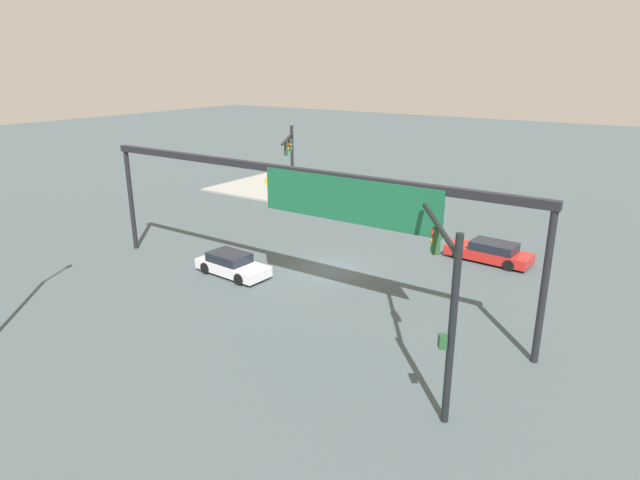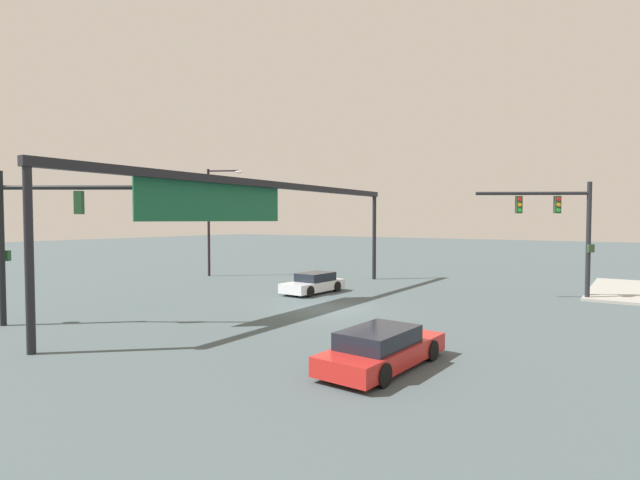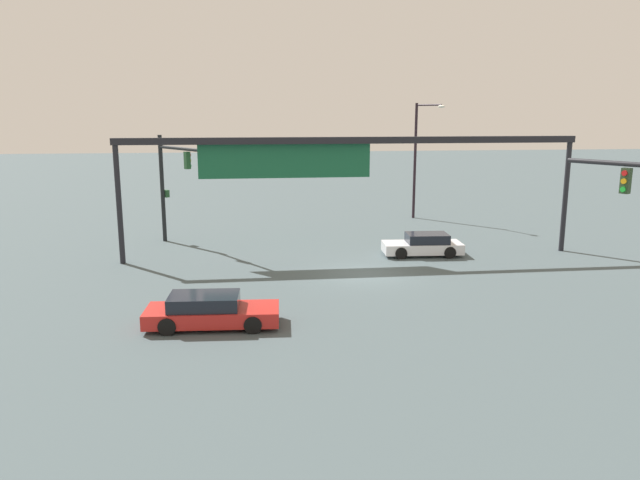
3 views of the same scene
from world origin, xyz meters
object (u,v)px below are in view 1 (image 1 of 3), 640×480
Objects in this scene: sedan_car_waiting_far at (232,265)px; traffic_signal_opposite_side at (445,288)px; sedan_car_approaching at (490,252)px; traffic_signal_near_corner at (290,156)px; fire_hydrant_on_curb at (266,181)px.

traffic_signal_opposite_side is at bearing -14.63° from sedan_car_waiting_far.
traffic_signal_opposite_side is 15.29m from sedan_car_approaching.
traffic_signal_opposite_side is 15.02m from sedan_car_waiting_far.
traffic_signal_near_corner is at bearing -5.67° from sedan_car_approaching.
sedan_car_waiting_far is at bearing -7.22° from traffic_signal_near_corner.
sedan_car_approaching and sedan_car_waiting_far have the same top height.
fire_hydrant_on_curb is at bearing 128.52° from sedan_car_waiting_far.
sedan_car_approaching is 1.13× the size of sedan_car_waiting_far.
traffic_signal_near_corner reaches higher than sedan_car_approaching.
traffic_signal_opposite_side is at bearing 104.55° from sedan_car_approaching.
traffic_signal_opposite_side reaches higher than sedan_car_approaching.
traffic_signal_opposite_side is 1.29× the size of sedan_car_approaching.
sedan_car_approaching is 6.97× the size of fire_hydrant_on_curb.
sedan_car_approaching is (2.86, -14.60, -3.55)m from traffic_signal_opposite_side.
sedan_car_waiting_far is (-5.62, 12.73, -3.74)m from traffic_signal_near_corner.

